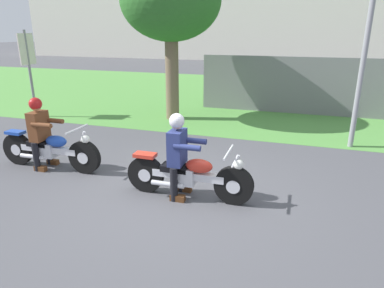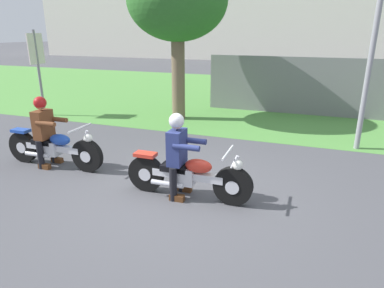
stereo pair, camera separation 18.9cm
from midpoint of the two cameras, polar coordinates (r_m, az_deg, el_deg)
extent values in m
plane|color=#4C4C51|center=(5.77, -3.91, -8.22)|extent=(120.00, 120.00, 0.00)
cube|color=#549342|center=(14.40, 9.96, 7.94)|extent=(60.00, 12.00, 0.01)
cylinder|color=black|center=(5.33, 5.99, -6.94)|extent=(0.62, 0.13, 0.62)
cylinder|color=silver|center=(5.33, 5.99, -6.94)|extent=(0.22, 0.14, 0.22)
cylinder|color=black|center=(5.77, -8.65, -5.00)|extent=(0.62, 0.13, 0.62)
cylinder|color=silver|center=(5.77, -8.65, -5.00)|extent=(0.22, 0.14, 0.22)
cube|color=silver|center=(5.48, -1.64, -5.22)|extent=(1.19, 0.15, 0.12)
cube|color=silver|center=(5.50, -2.13, -5.34)|extent=(0.32, 0.24, 0.28)
ellipsoid|color=red|center=(5.35, 0.17, -3.69)|extent=(0.44, 0.24, 0.22)
cube|color=black|center=(5.51, -3.82, -3.98)|extent=(0.44, 0.24, 0.10)
cube|color=red|center=(5.65, -8.81, -1.84)|extent=(0.36, 0.20, 0.06)
cylinder|color=silver|center=(5.24, 5.54, -4.41)|extent=(0.25, 0.05, 0.53)
cylinder|color=silver|center=(5.14, 5.10, -1.37)|extent=(0.04, 0.66, 0.04)
sphere|color=white|center=(5.18, 6.77, -3.42)|extent=(0.16, 0.16, 0.16)
cylinder|color=silver|center=(5.51, -5.08, -6.72)|extent=(0.55, 0.09, 0.08)
cylinder|color=black|center=(5.73, -2.76, -5.31)|extent=(0.12, 0.12, 0.56)
cube|color=#593319|center=(5.81, -2.16, -7.45)|extent=(0.24, 0.10, 0.10)
cylinder|color=black|center=(5.43, -4.06, -6.77)|extent=(0.12, 0.12, 0.56)
cube|color=#593319|center=(5.51, -3.42, -9.01)|extent=(0.24, 0.10, 0.10)
cube|color=navy|center=(5.37, -3.50, -0.58)|extent=(0.22, 0.38, 0.56)
cylinder|color=navy|center=(5.42, -0.71, 0.55)|extent=(0.42, 0.09, 0.09)
cylinder|color=navy|center=(5.12, -1.89, -0.57)|extent=(0.42, 0.09, 0.09)
sphere|color=#D8A884|center=(5.25, -3.59, 3.55)|extent=(0.20, 0.20, 0.20)
sphere|color=silver|center=(5.24, -3.60, 3.86)|extent=(0.24, 0.24, 0.24)
cylinder|color=black|center=(6.76, -18.31, -2.10)|extent=(0.64, 0.13, 0.64)
cylinder|color=silver|center=(6.76, -18.31, -2.10)|extent=(0.22, 0.14, 0.22)
cylinder|color=black|center=(7.74, -27.72, -0.75)|extent=(0.64, 0.13, 0.64)
cylinder|color=silver|center=(7.74, -27.72, -0.75)|extent=(0.22, 0.14, 0.22)
cube|color=silver|center=(7.20, -23.41, -0.79)|extent=(1.24, 0.15, 0.12)
cube|color=silver|center=(7.24, -23.70, -0.90)|extent=(0.32, 0.24, 0.28)
ellipsoid|color=#1E47B2|center=(7.03, -22.48, 0.44)|extent=(0.44, 0.24, 0.22)
cube|color=black|center=(7.31, -24.83, 0.13)|extent=(0.44, 0.24, 0.10)
cube|color=#1E47B2|center=(7.64, -28.11, 1.72)|extent=(0.36, 0.20, 0.06)
cylinder|color=silver|center=(6.71, -18.87, -0.06)|extent=(0.25, 0.05, 0.53)
cylinder|color=silver|center=(6.65, -19.48, 2.35)|extent=(0.04, 0.66, 0.04)
sphere|color=white|center=(6.61, -18.20, 0.76)|extent=(0.16, 0.16, 0.16)
cylinder|color=silver|center=(7.34, -25.76, -1.92)|extent=(0.55, 0.09, 0.08)
cylinder|color=black|center=(7.48, -23.48, -1.04)|extent=(0.12, 0.12, 0.57)
cube|color=#593319|center=(7.51, -22.90, -2.77)|extent=(0.24, 0.10, 0.10)
cylinder|color=black|center=(7.23, -25.29, -1.94)|extent=(0.12, 0.12, 0.57)
cube|color=#593319|center=(7.27, -24.69, -3.73)|extent=(0.24, 0.10, 0.10)
cube|color=brown|center=(7.19, -24.96, 2.75)|extent=(0.22, 0.38, 0.56)
cylinder|color=brown|center=(7.15, -22.84, 3.62)|extent=(0.42, 0.09, 0.09)
cylinder|color=brown|center=(6.91, -24.61, 2.89)|extent=(0.42, 0.09, 0.09)
sphere|color=tan|center=(7.11, -25.40, 5.85)|extent=(0.20, 0.20, 0.20)
sphere|color=#B21919|center=(7.10, -25.43, 6.08)|extent=(0.24, 0.24, 0.24)
cylinder|color=brown|center=(10.32, -3.88, 10.76)|extent=(0.39, 0.39, 2.40)
ellipsoid|color=#2D6B28|center=(10.26, -4.16, 22.96)|extent=(2.82, 2.82, 2.26)
cylinder|color=gray|center=(11.68, -25.85, 10.40)|extent=(0.08, 0.08, 2.60)
cube|color=silver|center=(11.62, -26.38, 14.04)|extent=(0.04, 0.60, 0.90)
cube|color=slate|center=(11.48, 18.76, 9.11)|extent=(7.00, 0.06, 1.80)
camera|label=1|loc=(0.09, -90.99, -0.33)|focal=31.88mm
camera|label=2|loc=(0.09, 89.01, 0.33)|focal=31.88mm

